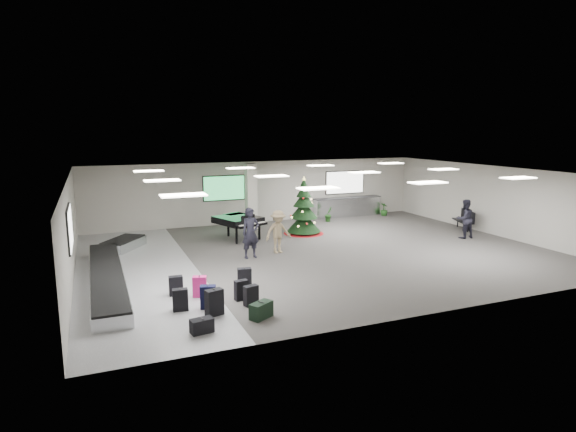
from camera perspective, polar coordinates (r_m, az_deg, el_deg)
name	(u,v)px	position (r m, az deg, el deg)	size (l,w,h in m)	color
ground	(319,252)	(19.36, 3.66, -4.32)	(18.00, 18.00, 0.00)	#3A3734
room_envelope	(304,193)	(19.35, 1.85, 2.72)	(18.02, 14.02, 3.21)	#A39E95
baggage_carousel	(111,269)	(17.39, -20.26, -5.94)	(2.28, 9.71, 0.43)	silver
service_counter	(347,207)	(27.30, 7.00, 1.10)	(4.05, 0.65, 1.08)	silver
suitcase_0	(214,302)	(13.07, -8.73, -10.09)	(0.51, 0.37, 0.73)	black
suitcase_1	(241,290)	(14.11, -5.57, -8.73)	(0.41, 0.26, 0.61)	black
pink_suitcase	(200,287)	(14.51, -10.42, -8.23)	(0.45, 0.34, 0.64)	#CF1B6E
suitcase_3	(244,278)	(15.10, -5.18, -7.34)	(0.46, 0.31, 0.66)	black
navy_suitcase	(208,297)	(13.58, -9.44, -9.46)	(0.48, 0.37, 0.67)	black
suitcase_5	(180,300)	(13.57, -12.65, -9.67)	(0.43, 0.26, 0.63)	black
green_duffel	(261,310)	(12.82, -3.20, -11.09)	(0.71, 0.60, 0.45)	black
suitcase_7	(251,295)	(13.67, -4.41, -9.37)	(0.44, 0.30, 0.60)	black
suitcase_8	(176,286)	(14.80, -13.15, -8.05)	(0.41, 0.25, 0.61)	black
black_duffel	(202,326)	(12.14, -10.17, -12.69)	(0.58, 0.38, 0.38)	black
christmas_tree	(304,214)	(22.61, 1.87, 0.23)	(1.90, 1.90, 2.71)	maroon
grand_piano	(239,221)	(21.55, -5.86, -0.54)	(2.21, 2.50, 1.19)	black
bench	(465,218)	(25.14, 20.20, -0.27)	(1.00, 1.60, 0.96)	black
traveler_a	(251,233)	(18.37, -4.45, -2.03)	(0.71, 0.47, 1.94)	black
traveler_b	(278,232)	(19.08, -1.18, -1.88)	(1.11, 0.64, 1.71)	#8C7857
traveler_bench	(465,219)	(23.05, 20.21, -0.32)	(0.86, 0.67, 1.77)	black
potted_plant_left	(328,214)	(25.68, 4.81, 0.22)	(0.44, 0.35, 0.80)	#15431B
potted_plant_right	(384,209)	(27.89, 11.32, 0.79)	(0.41, 0.41, 0.73)	#15431B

